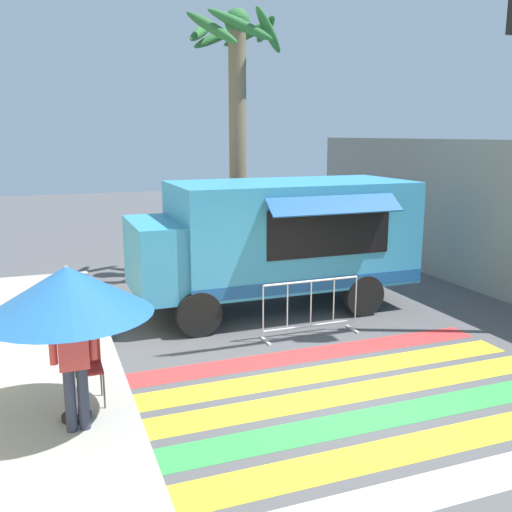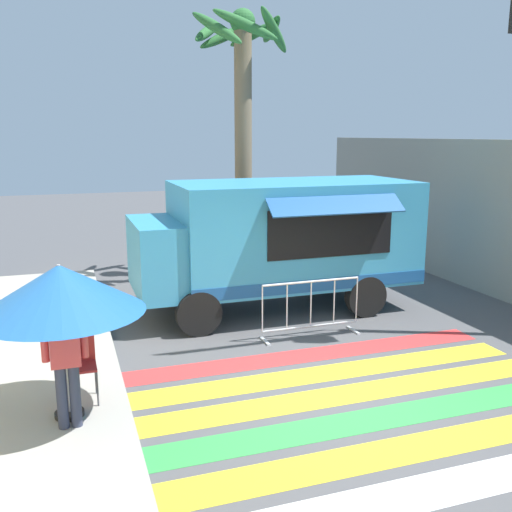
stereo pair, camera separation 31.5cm
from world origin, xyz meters
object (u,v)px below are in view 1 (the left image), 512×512
object	(u,v)px
food_truck	(271,237)
vendor_person	(74,355)
palm_tree	(237,103)
barricade_front	(311,309)
patio_umbrella	(68,291)
folding_chair	(85,360)

from	to	relation	value
food_truck	vendor_person	xyz separation A→B (m)	(-4.15, -4.14, -0.43)
food_truck	palm_tree	distance (m)	4.01
barricade_front	palm_tree	world-z (taller)	palm_tree
patio_umbrella	barricade_front	size ratio (longest dim) A/B	1.06
food_truck	palm_tree	xyz separation A→B (m)	(0.24, 2.85, 2.80)
folding_chair	vendor_person	size ratio (longest dim) A/B	0.57
folding_chair	palm_tree	world-z (taller)	palm_tree
patio_umbrella	palm_tree	distance (m)	8.42
patio_umbrella	palm_tree	world-z (taller)	palm_tree
barricade_front	palm_tree	xyz separation A→B (m)	(0.19, 4.64, 3.83)
patio_umbrella	vendor_person	bearing A→B (deg)	-88.42
folding_chair	palm_tree	xyz separation A→B (m)	(4.23, 6.27, 3.60)
patio_umbrella	barricade_front	distance (m)	4.87
folding_chair	vendor_person	world-z (taller)	vendor_person
patio_umbrella	food_truck	bearing A→B (deg)	42.87
palm_tree	folding_chair	bearing A→B (deg)	-124.01
barricade_front	patio_umbrella	bearing A→B (deg)	-153.88
palm_tree	barricade_front	bearing A→B (deg)	-92.29
food_truck	folding_chair	world-z (taller)	food_truck
food_truck	folding_chair	distance (m)	5.31
patio_umbrella	barricade_front	xyz separation A→B (m)	(4.21, 2.07, -1.29)
food_truck	patio_umbrella	bearing A→B (deg)	-137.13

